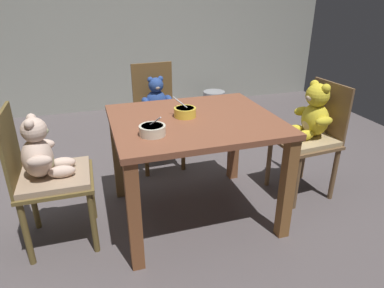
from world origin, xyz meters
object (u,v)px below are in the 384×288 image
Objects in this scene: teddy_chair_near_right at (312,124)px; metal_pail at (214,100)px; dining_table at (194,136)px; porridge_bowl_yellow_center at (185,112)px; porridge_bowl_cream_near_left at (152,130)px; teddy_chair_far_center at (157,109)px; teddy_chair_near_left at (44,165)px.

teddy_chair_near_right reaches higher than metal_pail.
dining_table is 0.90m from teddy_chair_near_right.
porridge_bowl_cream_near_left is (-0.25, -0.23, -0.00)m from porridge_bowl_yellow_center.
teddy_chair_far_center is 3.10× the size of metal_pail.
teddy_chair_far_center reaches higher than porridge_bowl_cream_near_left.
porridge_bowl_yellow_center is at bearing 4.82° from teddy_chair_near_left.
dining_table is 0.39m from porridge_bowl_cream_near_left.
porridge_bowl_yellow_center is at bearing -115.72° from metal_pail.
porridge_bowl_cream_near_left is 2.73m from metal_pail.
teddy_chair_far_center is 1.06m from porridge_bowl_cream_near_left.
teddy_chair_far_center reaches higher than metal_pail.
teddy_chair_near_right reaches higher than dining_table.
teddy_chair_near_left is 1.19m from teddy_chair_far_center.
metal_pail is at bearing 64.28° from porridge_bowl_yellow_center.
dining_table is at bearing 1.42° from teddy_chair_far_center.
dining_table is at bearing -44.06° from porridge_bowl_yellow_center.
teddy_chair_far_center reaches higher than teddy_chair_near_left.
teddy_chair_near_left is at bearing -175.76° from porridge_bowl_yellow_center.
teddy_chair_near_left is 3.06× the size of metal_pail.
teddy_chair_far_center is 6.32× the size of porridge_bowl_yellow_center.
teddy_chair_far_center is at bearing 91.23° from porridge_bowl_yellow_center.
teddy_chair_near_right is 5.70× the size of porridge_bowl_cream_near_left.
teddy_chair_far_center is 1.72m from metal_pail.
teddy_chair_far_center is (-0.06, 0.83, -0.07)m from dining_table.
porridge_bowl_cream_near_left is at bearing -15.29° from teddy_chair_near_left.
teddy_chair_near_left is 1.79m from teddy_chair_near_right.
teddy_chair_near_left is 2.89m from metal_pail.
teddy_chair_near_left is 0.65m from porridge_bowl_cream_near_left.
teddy_chair_near_right reaches higher than porridge_bowl_yellow_center.
teddy_chair_near_left is 5.74× the size of porridge_bowl_cream_near_left.
porridge_bowl_cream_near_left is (-0.24, -1.01, 0.22)m from teddy_chair_far_center.
metal_pail is (0.97, 2.15, -0.47)m from dining_table.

